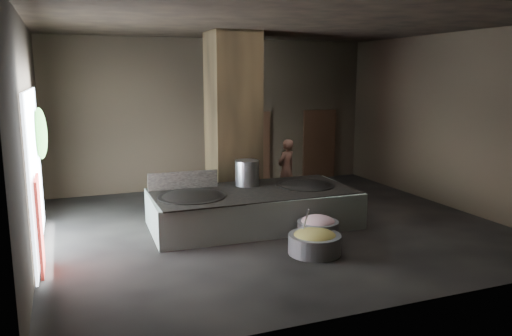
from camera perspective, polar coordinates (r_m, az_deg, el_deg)
name	(u,v)px	position (r m, az deg, el deg)	size (l,w,h in m)	color
floor	(272,227)	(11.68, 1.87, -6.74)	(10.00, 9.00, 0.10)	black
ceiling	(274,22)	(11.21, 2.02, 16.33)	(10.00, 9.00, 0.10)	black
back_wall	(215,114)	(15.48, -4.74, 6.19)	(10.00, 0.10, 4.50)	black
front_wall	(400,160)	(7.29, 16.15, 0.89)	(10.00, 0.10, 4.50)	black
left_wall	(26,139)	(10.34, -24.79, 3.08)	(0.10, 9.00, 4.50)	black
right_wall	(451,121)	(13.99, 21.41, 5.03)	(0.10, 9.00, 4.50)	black
pillar	(233,122)	(12.87, -2.64, 5.33)	(1.20, 1.20, 4.50)	black
hearth_platform	(253,208)	(11.51, -0.32, -4.64)	(4.65, 2.22, 0.81)	silver
platform_cap	(253,191)	(11.41, -0.32, -2.64)	(4.55, 2.18, 0.03)	black
wok_left	(192,200)	(10.96, -7.34, -3.64)	(1.46, 1.46, 0.40)	black
wok_left_rim	(192,197)	(10.94, -7.35, -3.28)	(1.50, 1.50, 0.05)	black
wok_right	(305,189)	(12.00, 5.63, -2.35)	(1.36, 1.36, 0.38)	black
wok_right_rim	(305,186)	(11.99, 5.63, -2.02)	(1.39, 1.39, 0.05)	black
stock_pot	(247,173)	(11.86, -1.05, -0.58)	(0.57, 0.57, 0.61)	gray
splash_guard	(183,180)	(11.66, -8.33, -1.39)	(1.62, 0.06, 0.40)	black
cook	(286,169)	(13.92, 3.49, -0.14)	(0.61, 0.40, 1.68)	#905B49
veg_basin	(315,244)	(9.88, 6.70, -8.62)	(1.03, 1.03, 0.38)	slate
veg_fill	(315,236)	(9.83, 6.73, -7.73)	(0.84, 0.84, 0.26)	olive
ladle	(304,225)	(9.83, 5.56, -6.48)	(0.03, 0.03, 0.81)	gray
meat_basin	(318,232)	(10.45, 7.07, -7.29)	(0.85, 0.85, 0.47)	slate
meat_fill	(318,222)	(10.39, 7.09, -6.15)	(0.70, 0.70, 0.27)	#A5636E
doorway_near	(252,149)	(15.90, -0.42, 2.17)	(1.18, 0.08, 2.38)	black
doorway_near_glow	(245,151)	(15.92, -1.32, 2.00)	(0.88, 0.04, 2.08)	#8C6647
doorway_far	(319,145)	(16.89, 7.22, 2.58)	(1.18, 0.08, 2.38)	black
doorway_far_glow	(313,146)	(16.96, 6.50, 2.46)	(0.82, 0.04, 1.93)	#8C6647
left_opening	(35,170)	(10.62, -23.92, -0.23)	(0.04, 4.20, 3.10)	white
pavilion_sliver	(40,225)	(9.52, -23.48, -6.02)	(0.05, 0.90, 1.70)	maroon
tree_silhouette	(40,133)	(11.62, -23.43, 3.66)	(0.28, 1.10, 1.10)	#194714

